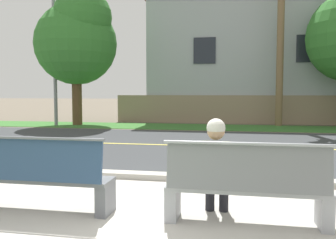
{
  "coord_description": "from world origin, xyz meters",
  "views": [
    {
      "loc": [
        1.19,
        -3.91,
        1.56
      ],
      "look_at": [
        -0.19,
        3.4,
        1.0
      ],
      "focal_mm": 38.85,
      "sensor_mm": 36.0,
      "label": 1
    }
  ],
  "objects_px": {
    "bench_right": "(246,187)",
    "shade_tree_far_left": "(78,38)",
    "streetlamp": "(57,43)",
    "seated_person_olive": "(216,165)",
    "bench_left": "(39,178)"
  },
  "relations": [
    {
      "from": "bench_right",
      "to": "shade_tree_far_left",
      "type": "bearing_deg",
      "value": 122.26
    },
    {
      "from": "streetlamp",
      "to": "bench_right",
      "type": "bearing_deg",
      "value": -54.1
    },
    {
      "from": "bench_right",
      "to": "seated_person_olive",
      "type": "xyz_separation_m",
      "value": [
        -0.36,
        0.17,
        0.22
      ]
    },
    {
      "from": "seated_person_olive",
      "to": "bench_right",
      "type": "bearing_deg",
      "value": -25.49
    },
    {
      "from": "bench_left",
      "to": "bench_right",
      "type": "distance_m",
      "value": 2.62
    },
    {
      "from": "bench_left",
      "to": "seated_person_olive",
      "type": "xyz_separation_m",
      "value": [
        2.27,
        0.17,
        0.22
      ]
    },
    {
      "from": "bench_left",
      "to": "streetlamp",
      "type": "xyz_separation_m",
      "value": [
        -5.81,
        11.65,
        3.37
      ]
    },
    {
      "from": "bench_right",
      "to": "streetlamp",
      "type": "distance_m",
      "value": 14.77
    },
    {
      "from": "bench_left",
      "to": "bench_right",
      "type": "bearing_deg",
      "value": 0.0
    },
    {
      "from": "bench_right",
      "to": "seated_person_olive",
      "type": "height_order",
      "value": "seated_person_olive"
    },
    {
      "from": "bench_left",
      "to": "seated_person_olive",
      "type": "height_order",
      "value": "seated_person_olive"
    },
    {
      "from": "bench_right",
      "to": "shade_tree_far_left",
      "type": "relative_size",
      "value": 0.3
    },
    {
      "from": "bench_right",
      "to": "shade_tree_far_left",
      "type": "xyz_separation_m",
      "value": [
        -7.45,
        11.8,
        3.63
      ]
    },
    {
      "from": "bench_left",
      "to": "shade_tree_far_left",
      "type": "xyz_separation_m",
      "value": [
        -4.82,
        11.8,
        3.63
      ]
    },
    {
      "from": "bench_right",
      "to": "seated_person_olive",
      "type": "relative_size",
      "value": 1.51
    }
  ]
}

